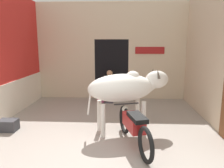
# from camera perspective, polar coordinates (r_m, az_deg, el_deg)

# --- Properties ---
(ground_plane) EXTENTS (30.00, 30.00, 0.00)m
(ground_plane) POSITION_cam_1_polar(r_m,az_deg,el_deg) (4.29, -4.04, -19.32)
(ground_plane) COLOR #9E9389
(wall_left_shopfront) EXTENTS (0.25, 4.62, 3.63)m
(wall_left_shopfront) POSITION_cam_1_polar(r_m,az_deg,el_deg) (6.87, -26.45, 6.38)
(wall_left_shopfront) COLOR red
(wall_left_shopfront) RESTS_ON ground_plane
(wall_back_with_doorway) EXTENTS (5.59, 0.93, 3.63)m
(wall_back_with_doorway) POSITION_cam_1_polar(r_m,az_deg,el_deg) (8.58, -0.10, 6.91)
(wall_back_with_doorway) COLOR beige
(wall_back_with_doorway) RESTS_ON ground_plane
(wall_right_with_door) EXTENTS (0.22, 4.62, 3.63)m
(wall_right_with_door) POSITION_cam_1_polar(r_m,az_deg,el_deg) (6.41, 25.23, 6.55)
(wall_right_with_door) COLOR beige
(wall_right_with_door) RESTS_ON ground_plane
(cow) EXTENTS (2.09, 1.18, 1.53)m
(cow) POSITION_cam_1_polar(r_m,az_deg,el_deg) (5.22, 3.80, -0.96)
(cow) COLOR silver
(cow) RESTS_ON ground_plane
(motorcycle_near) EXTENTS (0.75, 1.96, 0.78)m
(motorcycle_near) POSITION_cam_1_polar(r_m,az_deg,el_deg) (4.65, 5.67, -10.70)
(motorcycle_near) COLOR black
(motorcycle_near) RESTS_ON ground_plane
(shopkeeper_seated) EXTENTS (0.41, 0.34, 1.17)m
(shopkeeper_seated) POSITION_cam_1_polar(r_m,az_deg,el_deg) (7.88, -0.63, -0.42)
(shopkeeper_seated) COLOR #3D3842
(shopkeeper_seated) RESTS_ON ground_plane
(plastic_stool) EXTENTS (0.37, 0.37, 0.43)m
(plastic_stool) POSITION_cam_1_polar(r_m,az_deg,el_deg) (7.98, -2.97, -3.13)
(plastic_stool) COLOR #DB6093
(plastic_stool) RESTS_ON ground_plane
(crate) EXTENTS (0.44, 0.32, 0.28)m
(crate) POSITION_cam_1_polar(r_m,az_deg,el_deg) (6.05, -25.49, -9.69)
(crate) COLOR #38383D
(crate) RESTS_ON ground_plane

